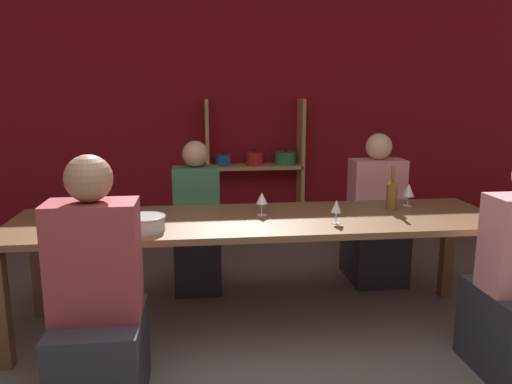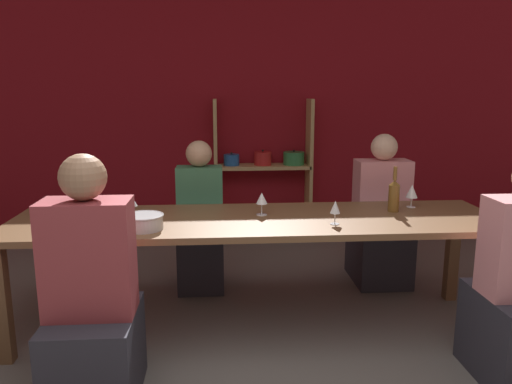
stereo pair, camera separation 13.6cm
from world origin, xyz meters
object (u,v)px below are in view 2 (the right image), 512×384
at_px(shelf_unit, 266,179).
at_px(wine_glass_red_a, 262,199).
at_px(wine_glass_red_b, 335,208).
at_px(wine_bottle_green, 394,195).
at_px(wine_glass_red_c, 65,208).
at_px(wine_glass_red_d, 116,210).
at_px(person_far_a, 201,234).
at_px(wine_glass_white_b, 412,192).
at_px(wine_glass_white_a, 131,201).
at_px(mixing_bowl, 144,221).
at_px(dining_table, 257,229).
at_px(person_near_b, 92,314).
at_px(person_far_b, 380,229).

distance_m(shelf_unit, wine_glass_red_a, 2.12).
bearing_deg(wine_glass_red_b, wine_glass_red_a, 148.34).
height_order(wine_bottle_green, wine_glass_red_c, wine_bottle_green).
bearing_deg(wine_glass_red_d, person_far_a, 63.09).
xyz_separation_m(wine_glass_red_a, wine_glass_white_b, (1.07, 0.14, 0.00)).
xyz_separation_m(wine_glass_red_c, wine_glass_white_b, (2.28, 0.30, 0.00)).
relative_size(wine_glass_red_c, wine_glass_white_b, 0.99).
bearing_deg(wine_glass_white_a, wine_glass_red_d, -104.50).
xyz_separation_m(mixing_bowl, wine_glass_white_a, (-0.11, 0.24, 0.07)).
distance_m(dining_table, person_far_a, 0.86).
height_order(wine_glass_red_a, wine_glass_white_b, wine_glass_white_b).
xyz_separation_m(wine_glass_red_d, person_far_a, (0.46, 0.90, -0.42)).
bearing_deg(person_far_a, wine_glass_red_c, 45.95).
bearing_deg(wine_glass_white_a, shelf_unit, 63.65).
relative_size(dining_table, person_near_b, 2.47).
height_order(wine_glass_white_a, wine_glass_red_c, wine_glass_white_a).
bearing_deg(wine_glass_red_d, wine_glass_red_b, -0.52).
bearing_deg(wine_glass_red_d, wine_glass_white_a, 75.50).
height_order(wine_glass_white_b, person_far_a, person_far_a).
xyz_separation_m(shelf_unit, wine_glass_white_a, (-1.06, -2.14, 0.25)).
bearing_deg(person_near_b, person_far_b, 37.27).
bearing_deg(person_far_b, dining_table, 35.19).
xyz_separation_m(wine_bottle_green, person_far_b, (0.13, 0.65, -0.42)).
relative_size(shelf_unit, dining_table, 0.47).
height_order(wine_glass_red_a, person_far_a, person_far_a).
xyz_separation_m(mixing_bowl, wine_glass_red_b, (1.15, 0.03, 0.05)).
bearing_deg(wine_glass_red_a, dining_table, -115.62).
distance_m(wine_glass_white_a, person_far_b, 2.05).
xyz_separation_m(shelf_unit, wine_glass_red_d, (-1.11, -2.35, 0.24)).
xyz_separation_m(shelf_unit, dining_table, (-0.26, -2.17, 0.06)).
bearing_deg(wine_glass_red_c, shelf_unit, 57.41).
bearing_deg(wine_glass_white_a, dining_table, -1.78).
height_order(shelf_unit, dining_table, shelf_unit).
height_order(shelf_unit, wine_glass_red_b, shelf_unit).
bearing_deg(wine_glass_red_c, wine_glass_red_d, -16.02).
bearing_deg(wine_glass_white_b, dining_table, -168.71).
height_order(person_near_b, person_far_b, person_near_b).
relative_size(wine_glass_red_a, wine_glass_red_d, 0.92).
bearing_deg(person_far_a, wine_glass_red_a, 123.41).
bearing_deg(wine_glass_red_c, dining_table, 4.04).
bearing_deg(wine_glass_red_d, wine_glass_white_b, 11.47).
relative_size(wine_glass_red_a, person_far_a, 0.13).
relative_size(person_far_a, person_near_b, 0.93).
bearing_deg(person_far_a, wine_glass_red_d, 63.09).
xyz_separation_m(mixing_bowl, wine_bottle_green, (1.62, 0.32, 0.07)).
height_order(wine_glass_red_c, person_far_b, person_far_b).
bearing_deg(wine_glass_red_c, mixing_bowl, -15.09).
xyz_separation_m(wine_glass_red_a, wine_glass_red_c, (-1.21, -0.16, -0.00)).
bearing_deg(mixing_bowl, person_near_b, -110.54).
bearing_deg(wine_glass_red_d, person_far_b, 25.83).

